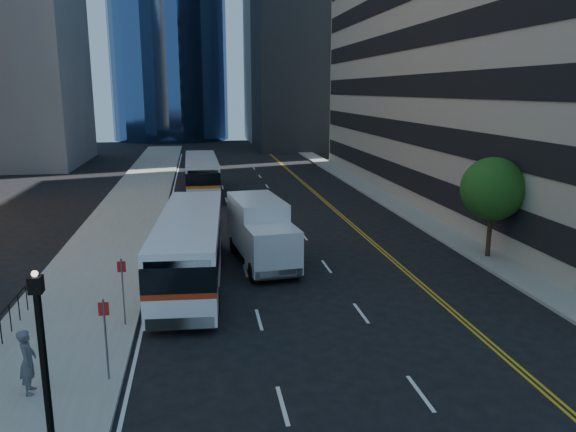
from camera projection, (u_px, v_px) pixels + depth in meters
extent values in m
plane|color=black|center=(363.00, 336.00, 19.85)|extent=(160.00, 160.00, 0.00)
cube|color=gray|center=(134.00, 204.00, 42.30)|extent=(5.00, 90.00, 0.15)
cube|color=gray|center=(382.00, 197.00, 45.31)|extent=(2.00, 90.00, 0.15)
cylinder|color=#332114|center=(489.00, 235.00, 28.67)|extent=(0.24, 0.24, 2.20)
sphere|color=#164313|center=(493.00, 189.00, 28.15)|extent=(3.20, 3.20, 3.20)
cylinder|color=black|center=(46.00, 384.00, 12.19)|extent=(0.16, 0.16, 4.20)
cube|color=black|center=(36.00, 285.00, 11.69)|extent=(0.28, 0.28, 0.36)
cube|color=white|center=(191.00, 263.00, 25.22)|extent=(3.28, 12.10, 1.10)
cube|color=red|center=(191.00, 249.00, 25.08)|extent=(3.30, 12.12, 0.22)
cube|color=black|center=(190.00, 237.00, 24.96)|extent=(3.30, 12.12, 0.90)
cube|color=white|center=(190.00, 221.00, 24.80)|extent=(3.28, 12.10, 0.50)
cylinder|color=black|center=(155.00, 301.00, 21.71)|extent=(0.36, 1.01, 1.00)
cylinder|color=black|center=(216.00, 299.00, 21.94)|extent=(0.36, 1.01, 1.00)
cylinder|color=black|center=(172.00, 252.00, 28.29)|extent=(0.36, 1.01, 1.00)
cylinder|color=black|center=(219.00, 251.00, 28.52)|extent=(0.36, 1.01, 1.00)
cube|color=silver|center=(202.00, 183.00, 47.02)|extent=(2.69, 11.72, 1.07)
cube|color=#E55C15|center=(202.00, 176.00, 46.88)|extent=(2.71, 11.74, 0.21)
cube|color=black|center=(201.00, 169.00, 46.76)|extent=(2.71, 11.74, 0.88)
cube|color=silver|center=(201.00, 161.00, 46.60)|extent=(2.69, 11.72, 0.49)
cylinder|color=black|center=(188.00, 196.00, 43.55)|extent=(0.31, 0.98, 0.97)
cylinder|color=black|center=(218.00, 195.00, 43.93)|extent=(0.31, 0.98, 0.97)
cylinder|color=black|center=(188.00, 182.00, 49.91)|extent=(0.31, 0.98, 0.97)
cylinder|color=black|center=(214.00, 182.00, 50.29)|extent=(0.31, 0.98, 0.97)
cube|color=silver|center=(273.00, 250.00, 25.58)|extent=(2.50, 2.33, 1.99)
cube|color=black|center=(278.00, 247.00, 24.66)|extent=(2.06, 0.30, 1.04)
cube|color=silver|center=(257.00, 222.00, 28.57)|extent=(2.79, 4.78, 2.46)
cube|color=black|center=(262.00, 254.00, 27.90)|extent=(2.39, 6.40, 0.24)
cylinder|color=black|center=(253.00, 272.00, 25.34)|extent=(0.37, 0.93, 0.91)
cylinder|color=black|center=(296.00, 268.00, 25.88)|extent=(0.37, 0.93, 0.91)
cylinder|color=black|center=(234.00, 245.00, 29.78)|extent=(0.37, 0.93, 0.91)
cylinder|color=black|center=(271.00, 242.00, 30.32)|extent=(0.37, 0.93, 0.91)
imported|color=#525259|center=(28.00, 361.00, 15.65)|extent=(0.52, 0.73, 1.89)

